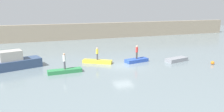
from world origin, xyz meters
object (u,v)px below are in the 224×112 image
at_px(person_red_shirt, 137,51).
at_px(person_white_shirt, 64,60).
at_px(person_yellow_shirt, 97,53).
at_px(mooring_buoy, 213,63).
at_px(rowboat_grey, 176,60).
at_px(rowboat_green, 65,71).
at_px(rowboat_yellow, 97,62).
at_px(rowboat_blue, 137,60).
at_px(motorboat, 14,62).

relative_size(person_red_shirt, person_white_shirt, 0.98).
bearing_deg(person_yellow_shirt, mooring_buoy, -22.21).
bearing_deg(rowboat_grey, rowboat_green, 168.07).
xyz_separation_m(rowboat_grey, person_red_shirt, (-5.39, 1.54, 1.25)).
bearing_deg(rowboat_grey, mooring_buoy, -53.29).
bearing_deg(rowboat_yellow, rowboat_grey, 16.44).
bearing_deg(person_yellow_shirt, rowboat_yellow, 135.00).
xyz_separation_m(rowboat_green, person_white_shirt, (0.00, 0.00, 1.28)).
bearing_deg(rowboat_yellow, rowboat_blue, 17.79).
height_order(rowboat_grey, mooring_buoy, rowboat_grey).
relative_size(motorboat, person_red_shirt, 3.51).
bearing_deg(rowboat_blue, mooring_buoy, -37.13).
relative_size(rowboat_yellow, person_yellow_shirt, 2.32).
distance_m(motorboat, mooring_buoy, 25.36).
relative_size(rowboat_blue, person_yellow_shirt, 1.90).
height_order(motorboat, mooring_buoy, motorboat).
distance_m(rowboat_green, rowboat_yellow, 5.60).
xyz_separation_m(person_yellow_shirt, mooring_buoy, (14.14, -5.77, -1.15)).
xyz_separation_m(motorboat, person_white_shirt, (5.62, -3.78, 0.65)).
bearing_deg(motorboat, person_red_shirt, -7.41).
bearing_deg(motorboat, person_white_shirt, -33.92).
distance_m(rowboat_blue, person_red_shirt, 1.27).
bearing_deg(rowboat_grey, person_red_shirt, 151.36).
height_order(rowboat_green, rowboat_yellow, rowboat_green).
bearing_deg(person_white_shirt, rowboat_green, 180.00).
distance_m(rowboat_blue, person_yellow_shirt, 5.52).
height_order(person_red_shirt, person_yellow_shirt, person_red_shirt).
distance_m(rowboat_green, rowboat_grey, 15.38).
xyz_separation_m(rowboat_green, rowboat_yellow, (4.73, 2.99, -0.00)).
relative_size(rowboat_green, rowboat_blue, 1.20).
relative_size(motorboat, person_white_shirt, 3.43).
height_order(person_yellow_shirt, mooring_buoy, person_yellow_shirt).
xyz_separation_m(motorboat, rowboat_grey, (21.00, -3.57, -0.60)).
height_order(rowboat_green, person_white_shirt, person_white_shirt).
bearing_deg(rowboat_green, rowboat_yellow, 30.21).
bearing_deg(person_red_shirt, rowboat_blue, 90.00).
bearing_deg(person_white_shirt, rowboat_blue, 9.91).
bearing_deg(mooring_buoy, person_white_shirt, 171.61).
distance_m(rowboat_green, rowboat_blue, 10.14).
bearing_deg(rowboat_blue, motorboat, 162.49).
distance_m(person_red_shirt, person_white_shirt, 10.14).
distance_m(motorboat, person_red_shirt, 15.75).
xyz_separation_m(rowboat_blue, person_white_shirt, (-9.99, -1.75, 1.27)).
xyz_separation_m(motorboat, mooring_buoy, (24.49, -6.56, -0.62)).
height_order(person_red_shirt, person_white_shirt, person_white_shirt).
relative_size(rowboat_yellow, mooring_buoy, 8.64).
height_order(motorboat, rowboat_grey, motorboat).
height_order(motorboat, person_red_shirt, person_red_shirt).
bearing_deg(rowboat_green, person_red_shirt, 7.87).
xyz_separation_m(person_red_shirt, mooring_buoy, (8.88, -4.53, -1.27)).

